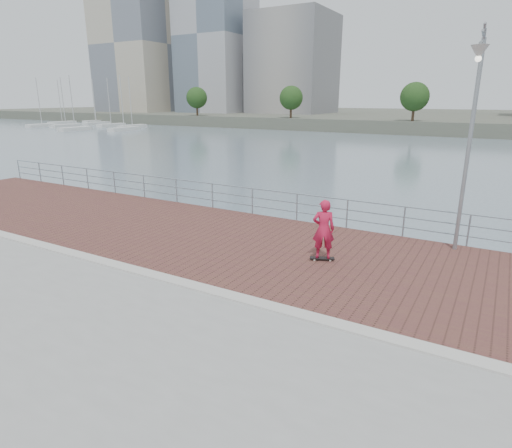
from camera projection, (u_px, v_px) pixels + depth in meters
The scene contains 9 objects.
water at pixel (218, 362), 11.34m from camera, with size 400.00×400.00×0.00m, color slate.
brick_lane at pixel (281, 250), 13.75m from camera, with size 40.00×6.80×0.02m, color brown.
curb at pixel (216, 292), 10.76m from camera, with size 40.00×0.40×0.06m, color #B7B5AD.
far_shore at pixel (486, 119), 112.52m from camera, with size 320.00×95.00×2.50m, color #4C5142.
guardrail at pixel (321, 207), 16.38m from camera, with size 39.06×0.06×1.13m.
street_lamp at pixel (474, 104), 12.16m from camera, with size 0.47×1.35×6.39m.
skateboard at pixel (322, 258), 12.86m from camera, with size 0.74×0.48×0.08m.
skateboarder at pixel (324, 229), 12.60m from camera, with size 0.65×0.43×1.79m, color #BE193D.
marina at pixel (89, 125), 101.71m from camera, with size 33.42×28.93×11.08m.
Camera 1 is at (5.81, -8.00, 4.73)m, focal length 30.00 mm.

